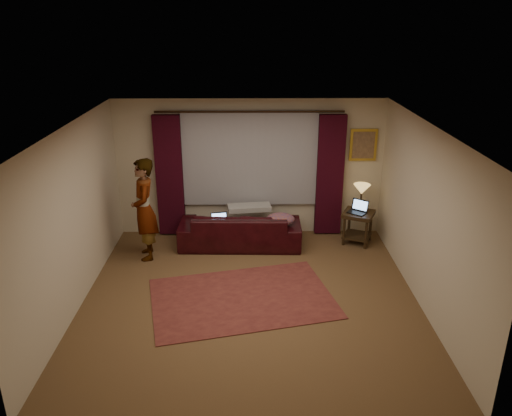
{
  "coord_description": "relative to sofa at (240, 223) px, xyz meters",
  "views": [
    {
      "loc": [
        0.01,
        -6.51,
        4.01
      ],
      "look_at": [
        0.1,
        1.2,
        1.0
      ],
      "focal_mm": 35.0,
      "sensor_mm": 36.0,
      "label": 1
    }
  ],
  "objects": [
    {
      "name": "laptop_sofa",
      "position": [
        -0.36,
        -0.15,
        0.11
      ],
      "size": [
        0.35,
        0.37,
        0.21
      ],
      "primitive_type": null,
      "rotation": [
        0.0,
        0.0,
        0.18
      ],
      "color": "black",
      "rests_on": "sofa"
    },
    {
      "name": "wall_right",
      "position": [
        2.68,
        -1.88,
        0.85
      ],
      "size": [
        0.02,
        5.0,
        2.6
      ],
      "primitive_type": "cube",
      "color": "beige",
      "rests_on": "ground"
    },
    {
      "name": "wall_back",
      "position": [
        0.18,
        0.62,
        0.85
      ],
      "size": [
        5.0,
        0.02,
        2.6
      ],
      "primitive_type": "cube",
      "color": "beige",
      "rests_on": "ground"
    },
    {
      "name": "sofa",
      "position": [
        0.0,
        0.0,
        0.0
      ],
      "size": [
        2.24,
        1.01,
        0.89
      ],
      "primitive_type": "imported",
      "rotation": [
        0.0,
        0.0,
        3.12
      ],
      "color": "black",
      "rests_on": "floor"
    },
    {
      "name": "end_table",
      "position": [
        2.18,
        0.08,
        -0.14
      ],
      "size": [
        0.7,
        0.7,
        0.61
      ],
      "primitive_type": "cube",
      "rotation": [
        0.0,
        0.0,
        -0.42
      ],
      "color": "black",
      "rests_on": "floor"
    },
    {
      "name": "sheer_curtain",
      "position": [
        0.18,
        0.56,
        1.05
      ],
      "size": [
        2.5,
        0.05,
        1.8
      ],
      "primitive_type": "cube",
      "color": "gray",
      "rests_on": "wall_back"
    },
    {
      "name": "clothing_pile",
      "position": [
        0.73,
        -0.13,
        0.11
      ],
      "size": [
        0.6,
        0.51,
        0.22
      ],
      "primitive_type": "ellipsoid",
      "rotation": [
        0.0,
        0.0,
        0.26
      ],
      "color": "#764653",
      "rests_on": "sofa"
    },
    {
      "name": "picture_frame",
      "position": [
        2.28,
        0.59,
        1.3
      ],
      "size": [
        0.5,
        0.04,
        0.6
      ],
      "primitive_type": "cube",
      "color": "gold",
      "rests_on": "wall_back"
    },
    {
      "name": "drape_left",
      "position": [
        -1.32,
        0.51,
        0.73
      ],
      "size": [
        0.5,
        0.14,
        2.3
      ],
      "primitive_type": "cube",
      "color": "black",
      "rests_on": "floor"
    },
    {
      "name": "wall_front",
      "position": [
        0.18,
        -4.38,
        0.85
      ],
      "size": [
        5.0,
        0.02,
        2.6
      ],
      "primitive_type": "cube",
      "color": "beige",
      "rests_on": "ground"
    },
    {
      "name": "tiffany_lamp",
      "position": [
        2.24,
        0.22,
        0.41
      ],
      "size": [
        0.4,
        0.4,
        0.49
      ],
      "primitive_type": null,
      "rotation": [
        0.0,
        0.0,
        -0.4
      ],
      "color": "olive",
      "rests_on": "end_table"
    },
    {
      "name": "throw_blanket",
      "position": [
        0.17,
        0.23,
        0.45
      ],
      "size": [
        0.83,
        0.42,
        0.09
      ],
      "primitive_type": "cube",
      "rotation": [
        0.0,
        0.0,
        0.13
      ],
      "color": "#9B9994",
      "rests_on": "sofa"
    },
    {
      "name": "laptop_table",
      "position": [
        2.14,
        0.05,
        0.28
      ],
      "size": [
        0.46,
        0.47,
        0.23
      ],
      "primitive_type": null,
      "rotation": [
        0.0,
        0.0,
        -0.66
      ],
      "color": "black",
      "rests_on": "end_table"
    },
    {
      "name": "curtain_rod",
      "position": [
        0.18,
        0.51,
        1.93
      ],
      "size": [
        0.04,
        0.04,
        3.4
      ],
      "primitive_type": "cylinder",
      "color": "black",
      "rests_on": "wall_back"
    },
    {
      "name": "area_rug",
      "position": [
        0.06,
        -1.88,
        -0.44
      ],
      "size": [
        3.01,
        2.34,
        0.01
      ],
      "primitive_type": "cube",
      "rotation": [
        0.0,
        0.0,
        0.23
      ],
      "color": "maroon",
      "rests_on": "floor"
    },
    {
      "name": "person",
      "position": [
        -1.62,
        -0.45,
        0.45
      ],
      "size": [
        0.63,
        0.63,
        1.79
      ],
      "primitive_type": "imported",
      "rotation": [
        0.0,
        0.0,
        -1.33
      ],
      "color": "#9B9994",
      "rests_on": "floor"
    },
    {
      "name": "wall_left",
      "position": [
        -2.32,
        -1.88,
        0.85
      ],
      "size": [
        0.02,
        5.0,
        2.6
      ],
      "primitive_type": "cube",
      "color": "beige",
      "rests_on": "ground"
    },
    {
      "name": "drape_right",
      "position": [
        1.68,
        0.51,
        0.73
      ],
      "size": [
        0.5,
        0.14,
        2.3
      ],
      "primitive_type": "cube",
      "color": "black",
      "rests_on": "floor"
    },
    {
      "name": "ceiling",
      "position": [
        0.18,
        -1.88,
        2.15
      ],
      "size": [
        5.0,
        5.0,
        0.02
      ],
      "primitive_type": "cube",
      "color": "silver",
      "rests_on": "ground"
    },
    {
      "name": "floor",
      "position": [
        0.18,
        -1.88,
        -0.45
      ],
      "size": [
        5.0,
        5.0,
        0.01
      ],
      "primitive_type": "cube",
      "color": "brown",
      "rests_on": "ground"
    }
  ]
}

